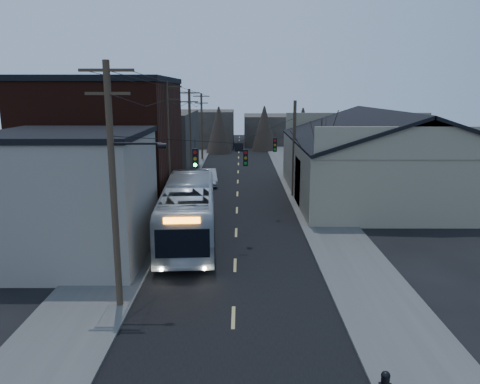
{
  "coord_description": "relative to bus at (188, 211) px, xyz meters",
  "views": [
    {
      "loc": [
        0.31,
        -16.02,
        9.3
      ],
      "look_at": [
        0.26,
        13.06,
        3.0
      ],
      "focal_mm": 35.0,
      "sensor_mm": 36.0,
      "label": 1
    }
  ],
  "objects": [
    {
      "name": "building_far_left",
      "position": [
        -3.0,
        52.43,
        1.14
      ],
      "size": [
        10.0,
        12.0,
        6.0
      ],
      "primitive_type": "cube",
      "color": "#312C27",
      "rests_on": "ground"
    },
    {
      "name": "road_surface",
      "position": [
        3.0,
        17.43,
        -1.85
      ],
      "size": [
        9.0,
        110.0,
        0.02
      ],
      "primitive_type": "cube",
      "color": "black",
      "rests_on": "ground"
    },
    {
      "name": "building_brick",
      "position": [
        -7.0,
        7.43,
        3.14
      ],
      "size": [
        10.0,
        12.0,
        10.0
      ],
      "primitive_type": "cube",
      "color": "black",
      "rests_on": "ground"
    },
    {
      "name": "building_left_far",
      "position": [
        -6.5,
        23.43,
        1.64
      ],
      "size": [
        9.0,
        14.0,
        7.0
      ],
      "primitive_type": "cube",
      "color": "#312C27",
      "rests_on": "ground"
    },
    {
      "name": "utility_lines",
      "position": [
        -0.11,
        11.57,
        3.09
      ],
      "size": [
        11.24,
        45.28,
        10.5
      ],
      "color": "#382B1E",
      "rests_on": "ground"
    },
    {
      "name": "sidewalk_right",
      "position": [
        9.5,
        17.43,
        -1.8
      ],
      "size": [
        4.0,
        110.0,
        0.12
      ],
      "primitive_type": "cube",
      "color": "#474744",
      "rests_on": "ground"
    },
    {
      "name": "bare_tree",
      "position": [
        9.5,
        7.43,
        1.74
      ],
      "size": [
        0.4,
        0.4,
        7.2
      ],
      "primitive_type": "cone",
      "color": "black",
      "rests_on": "ground"
    },
    {
      "name": "sidewalk_left",
      "position": [
        -3.5,
        17.43,
        -1.8
      ],
      "size": [
        4.0,
        110.0,
        0.12
      ],
      "primitive_type": "cube",
      "color": "#474744",
      "rests_on": "ground"
    },
    {
      "name": "ground",
      "position": [
        3.0,
        -12.57,
        -1.86
      ],
      "size": [
        160.0,
        160.0,
        0.0
      ],
      "primitive_type": "plane",
      "color": "black",
      "rests_on": "ground"
    },
    {
      "name": "building_far_right",
      "position": [
        10.0,
        57.43,
        0.64
      ],
      "size": [
        12.0,
        14.0,
        5.0
      ],
      "primitive_type": "cube",
      "color": "#312C27",
      "rests_on": "ground"
    },
    {
      "name": "bus",
      "position": [
        0.0,
        0.0,
        0.0
      ],
      "size": [
        3.99,
        13.56,
        3.73
      ],
      "primitive_type": "imported",
      "rotation": [
        0.0,
        0.0,
        3.21
      ],
      "color": "#B5BCC1",
      "rests_on": "ground"
    },
    {
      "name": "building_clapboard",
      "position": [
        -6.0,
        -3.57,
        1.64
      ],
      "size": [
        8.0,
        8.0,
        7.0
      ],
      "primitive_type": "cube",
      "color": "gray",
      "rests_on": "ground"
    },
    {
      "name": "warehouse",
      "position": [
        16.0,
        12.43,
        0.83
      ],
      "size": [
        16.16,
        20.6,
        7.73
      ],
      "color": "gray",
      "rests_on": "ground"
    },
    {
      "name": "fire_hydrant",
      "position": [
        7.73,
        -15.86,
        -1.3
      ],
      "size": [
        0.4,
        0.28,
        0.83
      ],
      "rotation": [
        0.0,
        0.0,
        -0.19
      ],
      "color": "black",
      "rests_on": "sidewalk_right"
    },
    {
      "name": "parked_car",
      "position": [
        0.0,
        17.7,
        -1.08
      ],
      "size": [
        2.22,
        4.93,
        1.57
      ],
      "primitive_type": "imported",
      "rotation": [
        0.0,
        0.0,
        0.12
      ],
      "color": "#ACAFB4",
      "rests_on": "ground"
    }
  ]
}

